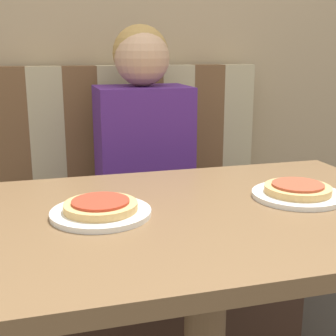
{
  "coord_description": "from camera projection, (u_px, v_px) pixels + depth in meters",
  "views": [
    {
      "loc": [
        -0.35,
        -0.94,
        1.1
      ],
      "look_at": [
        0.0,
        0.33,
        0.77
      ],
      "focal_mm": 50.0,
      "sensor_mm": 36.0,
      "label": 1
    }
  ],
  "objects": [
    {
      "name": "booth_backrest",
      "position": [
        130.0,
        136.0,
        1.89
      ],
      "size": [
        1.04,
        0.08,
        0.56
      ],
      "color": "brown",
      "rests_on": "booth_seat"
    },
    {
      "name": "plate_right",
      "position": [
        297.0,
        195.0,
        1.13
      ],
      "size": [
        0.22,
        0.22,
        0.01
      ],
      "color": "white",
      "rests_on": "dining_table"
    },
    {
      "name": "person",
      "position": [
        143.0,
        130.0,
        1.66
      ],
      "size": [
        0.32,
        0.24,
        0.7
      ],
      "color": "#4C237A",
      "rests_on": "booth_seat"
    },
    {
      "name": "pizza_right",
      "position": [
        298.0,
        188.0,
        1.13
      ],
      "size": [
        0.16,
        0.16,
        0.02
      ],
      "color": "tan",
      "rests_on": "plate_right"
    },
    {
      "name": "booth_seat",
      "position": [
        145.0,
        280.0,
        1.8
      ],
      "size": [
        1.04,
        0.56,
        0.48
      ],
      "color": "#382319",
      "rests_on": "ground_plane"
    },
    {
      "name": "plate_left",
      "position": [
        101.0,
        213.0,
        1.01
      ],
      "size": [
        0.22,
        0.22,
        0.01
      ],
      "color": "white",
      "rests_on": "dining_table"
    },
    {
      "name": "dining_table",
      "position": [
        206.0,
        250.0,
        1.08
      ],
      "size": [
        1.01,
        0.7,
        0.75
      ],
      "color": "brown",
      "rests_on": "ground_plane"
    },
    {
      "name": "pizza_left",
      "position": [
        101.0,
        206.0,
        1.0
      ],
      "size": [
        0.16,
        0.16,
        0.02
      ],
      "color": "tan",
      "rests_on": "plate_left"
    }
  ]
}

